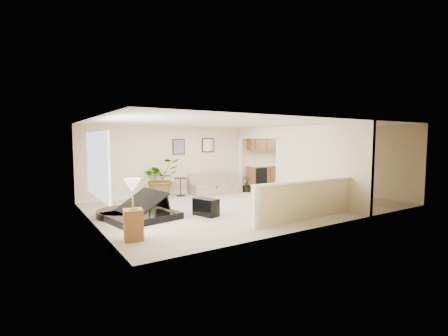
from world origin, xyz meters
TOP-DOWN VIEW (x-y plane):
  - floor at (0.00, 0.00)m, footprint 9.00×9.00m
  - back_wall at (0.00, 3.00)m, footprint 9.00×0.04m
  - front_wall at (0.00, -3.00)m, footprint 9.00×0.04m
  - left_wall at (-4.50, 0.00)m, footprint 0.04×6.00m
  - right_wall at (4.50, 0.00)m, footprint 0.04×6.00m
  - ceiling at (0.00, 0.00)m, footprint 9.00×6.00m
  - kitchen_vinyl at (3.15, 0.00)m, footprint 2.70×6.00m
  - interior_partition at (1.80, 0.25)m, footprint 0.18×5.99m
  - pony_half_wall at (0.08, -2.30)m, footprint 3.42×0.22m
  - left_window at (-4.49, -0.50)m, footprint 0.05×2.15m
  - wall_art_left at (-0.95, 2.97)m, footprint 0.48×0.04m
  - wall_mirror at (0.30, 2.97)m, footprint 0.55×0.04m
  - kitchen_cabinets at (3.19, 2.73)m, footprint 2.36×0.65m
  - piano at (-3.43, 0.09)m, footprint 2.11×2.15m
  - piano_bench at (-1.82, -0.59)m, footprint 0.53×0.76m
  - loveseat at (0.13, 2.41)m, footprint 1.75×1.12m
  - accent_table at (-1.09, 2.54)m, footprint 0.45×0.45m
  - palm_plant at (-1.83, 2.55)m, footprint 1.42×1.30m
  - small_plant at (1.45, 2.01)m, footprint 0.41×0.41m
  - lamp_stand at (-4.07, -1.66)m, footprint 0.43×0.43m

SIDE VIEW (x-z plane):
  - floor at x=0.00m, z-range 0.00..0.00m
  - kitchen_vinyl at x=3.15m, z-range 0.00..0.01m
  - piano_bench at x=-1.82m, z-range 0.00..0.46m
  - small_plant at x=1.45m, z-range -0.05..0.57m
  - loveseat at x=0.13m, z-range -0.11..0.83m
  - accent_table at x=-1.09m, z-range 0.09..0.75m
  - pony_half_wall at x=0.08m, z-range 0.02..1.02m
  - lamp_stand at x=-4.07m, z-range -0.09..1.14m
  - piano at x=-3.43m, z-range -0.13..1.42m
  - palm_plant at x=-1.83m, z-range -0.01..1.36m
  - kitchen_cabinets at x=3.19m, z-range -0.29..2.03m
  - interior_partition at x=1.80m, z-range -0.03..2.47m
  - back_wall at x=0.00m, z-range 0.00..2.50m
  - front_wall at x=0.00m, z-range 0.00..2.50m
  - left_wall at x=-4.50m, z-range 0.00..2.50m
  - right_wall at x=4.50m, z-range 0.00..2.50m
  - left_window at x=-4.49m, z-range 0.73..2.17m
  - wall_art_left at x=-0.95m, z-range 1.46..2.04m
  - wall_mirror at x=0.30m, z-range 1.52..2.08m
  - ceiling at x=0.00m, z-range 2.48..2.52m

